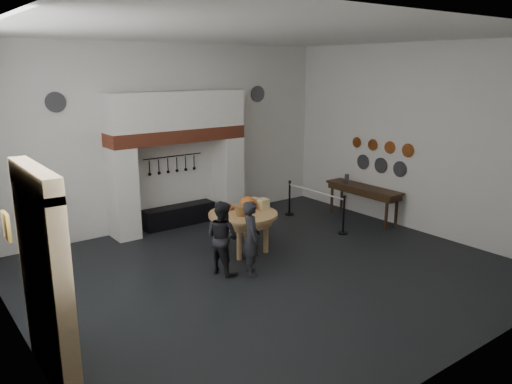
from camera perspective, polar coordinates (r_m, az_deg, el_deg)
floor at (r=10.02m, az=1.54°, el=-9.01°), size 9.00×8.00×0.02m
ceiling at (r=9.22m, az=1.73°, el=17.62°), size 9.00×8.00×0.02m
wall_back at (r=12.70m, az=-9.73°, el=6.32°), size 9.00×0.02×4.50m
wall_front at (r=6.78m, az=23.14°, el=-1.47°), size 9.00×0.02×4.50m
wall_left at (r=7.50m, az=-26.39°, el=-0.39°), size 0.02×8.00×4.50m
wall_right at (r=12.63m, az=17.92°, el=5.79°), size 0.02×8.00×4.50m
chimney_pier_left at (r=12.01m, az=-14.98°, el=-0.13°), size 0.55×0.70×2.15m
chimney_pier_right at (r=13.34m, az=-3.20°, el=1.75°), size 0.55×0.70×2.15m
hearth_brick_band at (r=12.38m, az=-9.00°, el=6.43°), size 3.50×0.72×0.32m
chimney_hood at (r=12.32m, az=-9.11°, el=9.24°), size 3.50×0.70×0.90m
iron_range at (r=12.88m, az=-8.79°, el=-2.65°), size 1.90×0.45×0.50m
utensil_rail at (r=12.71m, az=-9.47°, el=4.05°), size 1.60×0.02×0.02m
door_recess at (r=6.88m, az=-23.59°, el=-10.15°), size 0.04×1.10×2.50m
door_jamb_near at (r=6.26m, az=-21.25°, el=-11.88°), size 0.22×0.30×2.60m
door_jamb_far at (r=7.52m, az=-24.25°, el=-7.75°), size 0.22×0.30×2.60m
door_lintel at (r=6.48m, az=-24.04°, el=1.39°), size 0.22×1.70×0.30m
wall_plaque at (r=8.44m, az=-26.62°, el=-3.51°), size 0.05×0.34×0.44m
work_table at (r=10.77m, az=-1.49°, el=-2.58°), size 1.52×1.52×0.07m
pumpkin at (r=10.91m, az=-0.95°, el=-1.32°), size 0.36×0.36×0.31m
cheese_block_big at (r=10.97m, az=0.78°, el=-1.41°), size 0.22×0.22×0.24m
cheese_block_small at (r=11.20m, az=-0.23°, el=-1.20°), size 0.18×0.18×0.20m
wicker_basket at (r=10.53m, az=-1.69°, el=-2.15°), size 0.33×0.33×0.22m
bread_loaf at (r=10.96m, az=-2.98°, el=-1.74°), size 0.31×0.18×0.13m
visitor_near at (r=9.62m, az=-0.56°, el=-5.29°), size 0.53×0.63×1.48m
visitor_far at (r=9.73m, az=-3.86°, el=-5.19°), size 0.70×0.82×1.45m
side_table at (r=13.31m, az=12.19°, el=0.51°), size 0.55×2.20×0.06m
pewter_jug at (r=13.67m, az=10.33°, el=1.56°), size 0.12×0.12×0.22m
copper_pan_a at (r=12.76m, az=16.98°, el=4.57°), size 0.03×0.34×0.34m
copper_pan_b at (r=13.08m, az=15.05°, el=4.93°), size 0.03×0.32×0.32m
copper_pan_c at (r=13.42m, az=13.21°, el=5.27°), size 0.03×0.30×0.30m
copper_pan_d at (r=13.78m, az=11.46°, el=5.59°), size 0.03×0.28×0.28m
pewter_plate_left at (r=12.96m, az=16.12°, el=2.53°), size 0.03×0.40×0.40m
pewter_plate_mid at (r=13.32m, az=14.07°, el=2.97°), size 0.03×0.40×0.40m
pewter_plate_right at (r=13.70m, az=12.13°, el=3.38°), size 0.03×0.40×0.40m
pewter_plate_back_left at (r=11.59m, az=-21.93°, el=9.50°), size 0.44×0.03×0.44m
pewter_plate_back_right at (r=14.01m, az=0.21°, el=11.14°), size 0.44×0.03×0.44m
barrier_post_near at (r=12.19m, az=9.99°, el=-2.70°), size 0.05×0.05×0.90m
barrier_post_far at (r=13.57m, az=3.85°, el=-0.76°), size 0.05×0.05×0.90m
barrier_rope at (r=12.76m, az=6.81°, el=0.05°), size 0.04×2.00×0.04m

